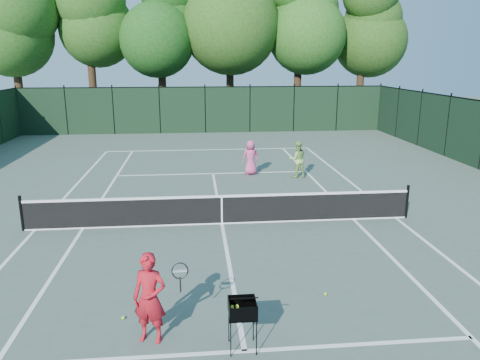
{
  "coord_description": "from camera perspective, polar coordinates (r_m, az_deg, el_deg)",
  "views": [
    {
      "loc": [
        -0.77,
        -13.37,
        4.88
      ],
      "look_at": [
        0.65,
        1.0,
        1.1
      ],
      "focal_mm": 35.0,
      "sensor_mm": 36.0,
      "label": 1
    }
  ],
  "objects": [
    {
      "name": "center_service_line",
      "position": [
        14.26,
        -2.22,
        -5.35
      ],
      "size": [
        0.1,
        12.8,
        0.01
      ],
      "primitive_type": "cube",
      "color": "white",
      "rests_on": "ground"
    },
    {
      "name": "sideline_doubles_left",
      "position": [
        15.0,
        -23.73,
        -5.61
      ],
      "size": [
        0.1,
        23.77,
        0.01
      ],
      "primitive_type": "cube",
      "color": "white",
      "rests_on": "ground"
    },
    {
      "name": "service_line_near",
      "position": [
        8.55,
        0.57,
        -20.14
      ],
      "size": [
        8.23,
        0.1,
        0.01
      ],
      "primitive_type": "cube",
      "color": "white",
      "rests_on": "ground"
    },
    {
      "name": "player_pink",
      "position": [
        20.07,
        1.31,
        2.77
      ],
      "size": [
        0.77,
        0.55,
        1.49
      ],
      "rotation": [
        0.0,
        0.0,
        3.24
      ],
      "color": "#C74679",
      "rests_on": "ground"
    },
    {
      "name": "baseline_far",
      "position": [
        25.74,
        -3.83,
        3.71
      ],
      "size": [
        10.97,
        0.1,
        0.01
      ],
      "primitive_type": "cube",
      "color": "white",
      "rests_on": "ground"
    },
    {
      "name": "coach",
      "position": [
        8.54,
        -10.93,
        -13.94
      ],
      "size": [
        1.03,
        0.55,
        1.65
      ],
      "rotation": [
        0.0,
        0.0,
        -0.29
      ],
      "color": "red",
      "rests_on": "ground"
    },
    {
      "name": "ball_hopper",
      "position": [
        8.21,
        0.29,
        -15.42
      ],
      "size": [
        0.48,
        0.48,
        0.91
      ],
      "rotation": [
        0.0,
        0.0,
        -0.02
      ],
      "color": "black",
      "rests_on": "ground"
    },
    {
      "name": "loose_ball_midcourt",
      "position": [
        9.64,
        -14.06,
        -15.98
      ],
      "size": [
        0.07,
        0.07,
        0.07
      ],
      "primitive_type": "sphere",
      "color": "#CDDD2D",
      "rests_on": "ground"
    },
    {
      "name": "ground",
      "position": [
        14.26,
        -2.22,
        -5.36
      ],
      "size": [
        90.0,
        90.0,
        0.0
      ],
      "primitive_type": "plane",
      "color": "#48574D",
      "rests_on": "ground"
    },
    {
      "name": "loose_ball_near_cart",
      "position": [
        10.35,
        10.39,
        -13.51
      ],
      "size": [
        0.07,
        0.07,
        0.07
      ],
      "primitive_type": "sphere",
      "color": "gold",
      "rests_on": "ground"
    },
    {
      "name": "tree_2",
      "position": [
        35.36,
        -9.78,
        19.08
      ],
      "size": [
        6.0,
        6.0,
        12.4
      ],
      "color": "black",
      "rests_on": "ground"
    },
    {
      "name": "player_green",
      "position": [
        19.73,
        7.01,
        2.53
      ],
      "size": [
        0.8,
        0.64,
        1.54
      ],
      "rotation": [
        0.0,
        0.0,
        3.23
      ],
      "color": "#94C261",
      "rests_on": "ground"
    },
    {
      "name": "tree_5",
      "position": [
        37.81,
        14.9,
        18.49
      ],
      "size": [
        5.8,
        5.8,
        12.23
      ],
      "color": "black",
      "rests_on": "ground"
    },
    {
      "name": "sideline_singles_right",
      "position": [
        15.05,
        13.68,
        -4.68
      ],
      "size": [
        0.1,
        23.77,
        0.01
      ],
      "primitive_type": "cube",
      "color": "white",
      "rests_on": "ground"
    },
    {
      "name": "tennis_net",
      "position": [
        14.1,
        -2.23,
        -3.54
      ],
      "size": [
        11.69,
        0.09,
        1.06
      ],
      "color": "black",
      "rests_on": "ground"
    },
    {
      "name": "tree_1",
      "position": [
        36.31,
        -18.23,
        20.0
      ],
      "size": [
        6.8,
        6.8,
        13.98
      ],
      "color": "black",
      "rests_on": "ground"
    },
    {
      "name": "sideline_singles_left",
      "position": [
        14.62,
        -18.61,
        -5.62
      ],
      "size": [
        0.1,
        23.77,
        0.01
      ],
      "primitive_type": "cube",
      "color": "white",
      "rests_on": "ground"
    },
    {
      "name": "sideline_doubles_right",
      "position": [
        15.55,
        18.46,
        -4.4
      ],
      "size": [
        0.1,
        23.77,
        0.01
      ],
      "primitive_type": "cube",
      "color": "white",
      "rests_on": "ground"
    },
    {
      "name": "tree_0",
      "position": [
        37.1,
        -26.28,
        18.31
      ],
      "size": [
        6.4,
        6.4,
        13.14
      ],
      "color": "black",
      "rests_on": "ground"
    },
    {
      "name": "fence_far",
      "position": [
        31.57,
        -4.26,
        8.48
      ],
      "size": [
        24.0,
        0.05,
        3.0
      ],
      "primitive_type": "cube",
      "color": "black",
      "rests_on": "ground"
    },
    {
      "name": "tree_4",
      "position": [
        35.98,
        7.29,
        19.76
      ],
      "size": [
        6.2,
        6.2,
        12.97
      ],
      "color": "black",
      "rests_on": "ground"
    },
    {
      "name": "service_line_far",
      "position": [
        20.38,
        -3.31,
        0.8
      ],
      "size": [
        8.23,
        0.1,
        0.01
      ],
      "primitive_type": "cube",
      "color": "white",
      "rests_on": "ground"
    }
  ]
}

